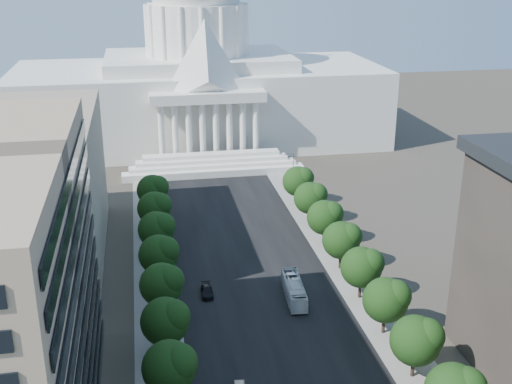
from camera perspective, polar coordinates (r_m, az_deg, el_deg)
road_asphalt at (r=132.79m, az=-0.80°, el=-6.25°), size 30.00×260.00×0.01m
sidewalk_left at (r=131.33m, az=-9.06°, el=-6.84°), size 8.00×260.00×0.02m
sidewalk_right at (r=136.90m, az=7.10°, el=-5.56°), size 8.00×260.00×0.02m
capitol at (r=216.57m, az=-5.11°, el=9.74°), size 120.00×56.00×73.00m
office_block_left_far at (r=137.62m, az=-21.69°, el=0.01°), size 38.00×52.00×30.00m
tree_l_d at (r=91.76m, az=-7.52°, el=-15.09°), size 7.79×7.60×9.97m
tree_l_e at (r=101.80m, az=-7.92°, el=-11.22°), size 7.79×7.60×9.97m
tree_l_f at (r=112.23m, az=-8.24°, el=-8.05°), size 7.79×7.60×9.97m
tree_l_g at (r=122.94m, az=-8.50°, el=-5.42°), size 7.79×7.60×9.97m
tree_l_h at (r=133.87m, az=-8.72°, el=-3.23°), size 7.79×7.60×9.97m
tree_l_i at (r=144.97m, az=-8.91°, el=-1.36°), size 7.79×7.60×9.97m
tree_l_j at (r=156.21m, az=-9.07°, el=0.24°), size 7.79×7.60×9.97m
tree_r_d at (r=99.30m, az=14.23°, el=-12.58°), size 7.79×7.60×9.97m
tree_r_e at (r=108.64m, az=11.65°, el=-9.29°), size 7.79×7.60×9.97m
tree_r_f at (r=118.47m, az=9.52°, el=-6.52°), size 7.79×7.60×9.97m
tree_r_g at (r=128.67m, az=7.75°, el=-4.17°), size 7.79×7.60×9.97m
tree_r_h at (r=139.15m, az=6.25°, el=-2.17°), size 7.79×7.60×9.97m
tree_r_i at (r=149.86m, az=4.96°, el=-0.45°), size 7.79×7.60×9.97m
tree_r_j at (r=160.75m, az=3.85°, el=1.03°), size 7.79×7.60×9.97m
streetlight_c at (r=109.66m, az=12.36°, el=-9.43°), size 2.61×0.44×9.00m
streetlight_d at (r=130.42m, az=8.23°, el=-4.16°), size 2.61×0.44×9.00m
streetlight_e at (r=152.46m, az=5.31°, el=-0.35°), size 2.61×0.44×9.00m
streetlight_f at (r=175.29m, az=3.14°, el=2.48°), size 2.61×0.44×9.00m
car_dark_b at (r=120.73m, az=-4.38°, el=-8.79°), size 2.30×5.36×1.54m
city_bus at (r=119.04m, az=3.39°, el=-8.65°), size 3.95×13.03×3.58m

